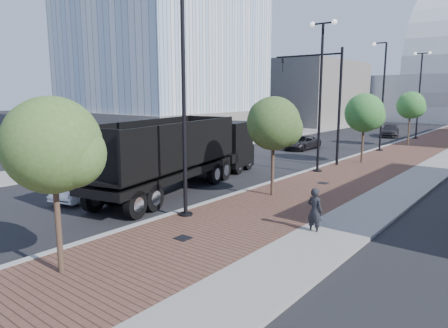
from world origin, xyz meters
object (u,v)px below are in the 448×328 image
Objects in this scene: dark_car_mid at (301,143)px; pedestrian at (315,211)px; dump_truck at (201,154)px; white_sedan at (90,185)px.

pedestrian is (10.98, -19.67, 0.25)m from dark_car_mid.
white_sedan is (-1.59, -6.27, -0.90)m from dump_truck.
pedestrian is (10.78, 2.11, 0.20)m from white_sedan.
dark_car_mid is at bearing 75.89° from white_sedan.
dark_car_mid is (-1.78, 15.51, -0.95)m from dump_truck.
white_sedan is at bearing 22.17° from pedestrian.
dark_car_mid is 22.53m from pedestrian.
pedestrian is at bearing -59.08° from dark_car_mid.
dark_car_mid is at bearing -49.76° from pedestrian.
dark_car_mid is 2.55× the size of pedestrian.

